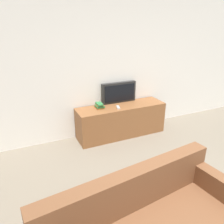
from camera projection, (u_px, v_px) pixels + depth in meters
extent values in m
cube|color=white|center=(109.00, 68.00, 4.14)|extent=(9.00, 0.06, 2.60)
cube|color=brown|center=(121.00, 120.00, 4.31)|extent=(1.74, 0.49, 0.62)
cube|color=black|center=(119.00, 92.00, 4.31)|extent=(0.71, 0.08, 0.41)
cube|color=black|center=(120.00, 93.00, 4.28)|extent=(0.63, 0.01, 0.33)
cube|color=brown|center=(131.00, 190.00, 2.06)|extent=(1.90, 0.37, 0.41)
cube|color=brown|center=(221.00, 205.00, 2.27)|extent=(0.25, 0.96, 0.64)
cube|color=#995623|center=(99.00, 107.00, 4.08)|extent=(0.14, 0.16, 0.02)
cube|color=#2D753D|center=(100.00, 106.00, 4.06)|extent=(0.15, 0.16, 0.03)
cube|color=#995623|center=(100.00, 105.00, 4.06)|extent=(0.15, 0.16, 0.02)
cube|color=#2D753D|center=(99.00, 104.00, 4.04)|extent=(0.11, 0.19, 0.03)
cube|color=#B7B7B7|center=(118.00, 107.00, 4.08)|extent=(0.09, 0.16, 0.02)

